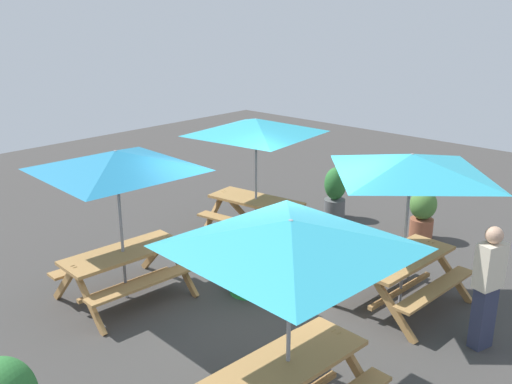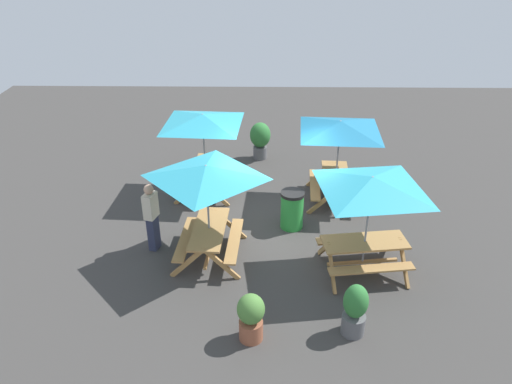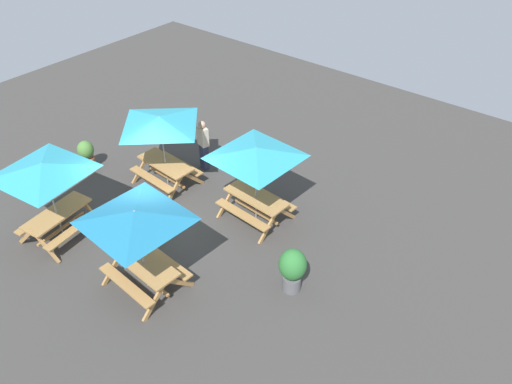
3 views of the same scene
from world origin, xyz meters
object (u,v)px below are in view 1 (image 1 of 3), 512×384
object	(u,v)px
picnic_table_1	(256,135)
person_standing	(487,285)
potted_plant_1	(335,192)
picnic_table_0	(117,172)
picnic_table_3	(411,176)
picnic_table_2	(290,250)
trash_bin_green	(248,263)
potted_plant_0	(422,213)

from	to	relation	value
picnic_table_1	person_standing	bearing A→B (deg)	-16.85
potted_plant_1	person_standing	world-z (taller)	person_standing
picnic_table_0	picnic_table_3	distance (m)	4.12
picnic_table_0	picnic_table_2	world-z (taller)	same
picnic_table_3	person_standing	distance (m)	1.75
trash_bin_green	potted_plant_1	bearing A→B (deg)	-165.15
picnic_table_1	trash_bin_green	bearing A→B (deg)	-57.84
picnic_table_0	picnic_table_3	xyz separation A→B (m)	(-2.66, 3.15, 0.00)
picnic_table_0	trash_bin_green	size ratio (longest dim) A/B	2.88
person_standing	potted_plant_0	bearing A→B (deg)	-124.30
picnic_table_0	potted_plant_1	distance (m)	5.23
picnic_table_2	potted_plant_1	world-z (taller)	picnic_table_2
picnic_table_3	trash_bin_green	world-z (taller)	picnic_table_3
picnic_table_1	potted_plant_1	size ratio (longest dim) A/B	2.58
picnic_table_1	picnic_table_3	bearing A→B (deg)	-15.51
picnic_table_2	potted_plant_0	distance (m)	6.00
picnic_table_1	picnic_table_2	distance (m)	5.21
trash_bin_green	potted_plant_1	world-z (taller)	potted_plant_1
picnic_table_0	person_standing	distance (m)	5.18
picnic_table_0	potted_plant_0	size ratio (longest dim) A/B	2.87
potted_plant_0	potted_plant_1	bearing A→B (deg)	-84.67
trash_bin_green	picnic_table_3	bearing A→B (deg)	123.87
trash_bin_green	picnic_table_2	bearing A→B (deg)	51.78
picnic_table_2	person_standing	bearing A→B (deg)	165.56
potted_plant_1	person_standing	bearing A→B (deg)	57.67
picnic_table_0	picnic_table_1	xyz separation A→B (m)	(-3.14, -0.22, 0.00)
picnic_table_1	potted_plant_1	xyz separation A→B (m)	(-1.89, 0.49, -1.44)
picnic_table_3	person_standing	world-z (taller)	picnic_table_3
picnic_table_1	trash_bin_green	distance (m)	2.73
picnic_table_0	picnic_table_1	distance (m)	3.14
picnic_table_2	potted_plant_1	distance (m)	6.54
picnic_table_2	potted_plant_0	world-z (taller)	picnic_table_2
picnic_table_0	picnic_table_1	bearing A→B (deg)	-172.40
picnic_table_3	potted_plant_1	xyz separation A→B (m)	(-2.36, -2.87, -1.44)
picnic_table_1	picnic_table_3	size ratio (longest dim) A/B	1.20
picnic_table_0	person_standing	size ratio (longest dim) A/B	1.69
potted_plant_1	potted_plant_0	bearing A→B (deg)	95.33
picnic_table_1	trash_bin_green	xyz separation A→B (m)	(1.75, 1.46, -1.49)
picnic_table_2	picnic_table_3	distance (m)	3.14
picnic_table_1	potted_plant_0	bearing A→B (deg)	33.48
picnic_table_1	person_standing	xyz separation A→B (m)	(0.77, 4.69, -1.10)
picnic_table_3	person_standing	bearing A→B (deg)	80.37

